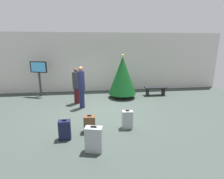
% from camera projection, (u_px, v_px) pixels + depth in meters
% --- Properties ---
extents(ground_plane, '(16.00, 16.00, 0.00)m').
position_uv_depth(ground_plane, '(98.00, 110.00, 7.84)').
color(ground_plane, '#38423D').
extents(back_wall, '(16.00, 0.20, 3.50)m').
position_uv_depth(back_wall, '(95.00, 62.00, 10.78)').
color(back_wall, beige).
rests_on(back_wall, ground_plane).
extents(holiday_tree, '(1.48, 1.48, 2.35)m').
position_uv_depth(holiday_tree, '(122.00, 75.00, 9.41)').
color(holiday_tree, '#4C3319').
rests_on(holiday_tree, ground_plane).
extents(flight_info_kiosk, '(0.94, 0.40, 1.93)m').
position_uv_depth(flight_info_kiosk, '(39.00, 72.00, 9.67)').
color(flight_info_kiosk, '#333338').
rests_on(flight_info_kiosk, ground_plane).
extents(waiting_bench, '(1.25, 0.44, 0.48)m').
position_uv_depth(waiting_bench, '(156.00, 89.00, 10.06)').
color(waiting_bench, black).
rests_on(waiting_bench, ground_plane).
extents(traveller_0, '(0.50, 0.50, 1.75)m').
position_uv_depth(traveller_0, '(76.00, 85.00, 8.56)').
color(traveller_0, '#4C1419').
rests_on(traveller_0, ground_plane).
extents(traveller_1, '(0.42, 0.42, 1.90)m').
position_uv_depth(traveller_1, '(81.00, 86.00, 7.92)').
color(traveller_1, '#1E234C').
rests_on(traveller_1, ground_plane).
extents(suitcase_0, '(0.38, 0.24, 0.67)m').
position_uv_depth(suitcase_0, '(127.00, 120.00, 6.12)').
color(suitcase_0, '#9EA0A5').
rests_on(suitcase_0, ground_plane).
extents(suitcase_1, '(0.51, 0.34, 0.75)m').
position_uv_depth(suitcase_1, '(94.00, 139.00, 4.78)').
color(suitcase_1, '#9EA0A5').
rests_on(suitcase_1, ground_plane).
extents(suitcase_2, '(0.37, 0.25, 0.65)m').
position_uv_depth(suitcase_2, '(65.00, 130.00, 5.42)').
color(suitcase_2, '#141938').
rests_on(suitcase_2, ground_plane).
extents(suitcase_3, '(0.38, 0.28, 0.60)m').
position_uv_depth(suitcase_3, '(90.00, 124.00, 5.87)').
color(suitcase_3, brown).
rests_on(suitcase_3, ground_plane).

